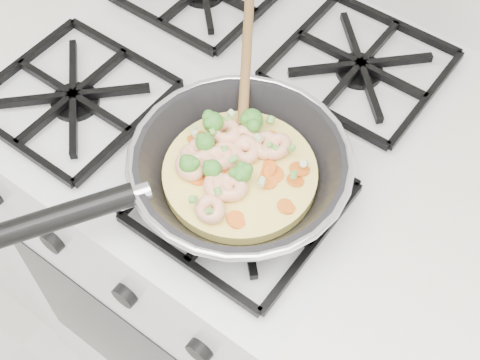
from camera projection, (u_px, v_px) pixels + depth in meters
The scene contains 2 objects.
stove at pixel (225, 235), 1.33m from camera, with size 0.60×0.60×0.92m.
skillet at pixel (235, 168), 0.82m from camera, with size 0.32×0.53×0.09m.
Camera 1 is at (0.42, 1.19, 1.62)m, focal length 48.89 mm.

